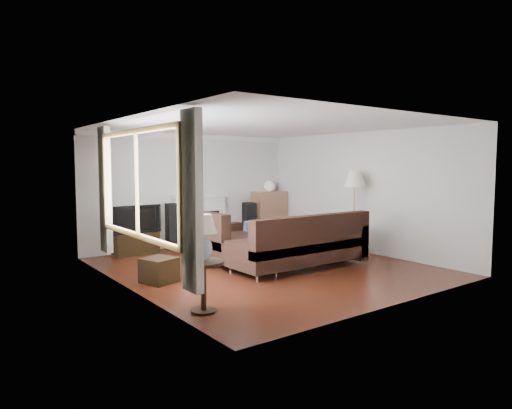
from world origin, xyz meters
TOP-DOWN VIEW (x-y plane):
  - room at (0.00, 0.00)m, footprint 5.10×5.60m
  - window at (-2.45, -0.20)m, footprint 0.12×2.74m
  - curtain_near at (-2.40, -1.72)m, footprint 0.10×0.35m
  - curtain_far at (-2.40, 1.32)m, footprint 0.10×0.35m
  - fireplace at (0.15, 2.64)m, footprint 1.40×0.26m
  - tv_stand at (-1.42, 2.50)m, footprint 0.89×0.40m
  - television at (-1.42, 2.50)m, footprint 0.98×0.13m
  - speaker_left at (-0.56, 2.53)m, footprint 0.33×0.37m
  - speaker_right at (1.45, 2.54)m, footprint 0.31×0.35m
  - bookshelf at (2.05, 2.52)m, footprint 0.85×0.40m
  - globe_lamp at (2.05, 2.52)m, footprint 0.26×0.26m
  - sectional_sofa at (0.42, -0.39)m, footprint 2.81×2.05m
  - coffee_table at (0.59, 1.23)m, footprint 1.10×0.83m
  - footstool at (-1.99, 0.13)m, footprint 0.59×0.59m
  - floor_lamp at (2.18, -0.10)m, footprint 0.58×0.58m
  - side_table at (-2.15, -1.53)m, footprint 0.51×0.51m
  - table_lamp at (-2.15, -1.53)m, footprint 0.35×0.35m

SIDE VIEW (x-z plane):
  - coffee_table at x=0.59m, z-range 0.00..0.38m
  - footstool at x=-1.99m, z-range 0.00..0.39m
  - tv_stand at x=-1.42m, z-range 0.00..0.44m
  - side_table at x=-2.15m, z-range 0.00..0.64m
  - sectional_sofa at x=0.42m, z-range 0.00..0.91m
  - speaker_right at x=1.45m, z-range 0.00..0.91m
  - speaker_left at x=-0.56m, z-range 0.00..1.00m
  - fireplace at x=0.15m, z-range 0.00..1.15m
  - bookshelf at x=2.05m, z-range 0.00..1.17m
  - television at x=-1.42m, z-range 0.44..1.01m
  - floor_lamp at x=2.18m, z-range 0.00..1.69m
  - table_lamp at x=-2.15m, z-range 0.64..1.21m
  - room at x=0.00m, z-range -0.02..2.52m
  - globe_lamp at x=2.05m, z-range 1.17..1.43m
  - curtain_near at x=-2.40m, z-range 0.35..2.45m
  - curtain_far at x=-2.40m, z-range 0.35..2.45m
  - window at x=-2.45m, z-range 0.78..2.32m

